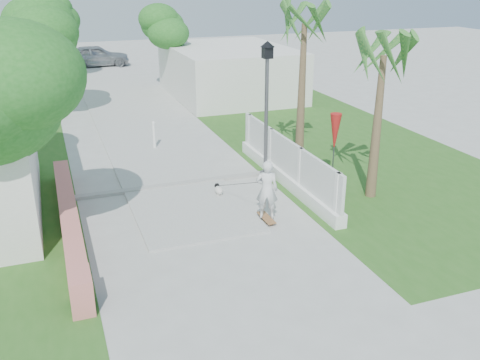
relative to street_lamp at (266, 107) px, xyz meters
name	(u,v)px	position (x,y,z in m)	size (l,w,h in m)	color
ground	(240,283)	(-2.90, -5.50, -2.43)	(90.00, 90.00, 0.00)	#B7B7B2
path_strip	(114,95)	(-2.90, 14.50, -2.40)	(3.20, 36.00, 0.06)	#B7B7B2
curb	(175,185)	(-2.90, 0.50, -2.38)	(6.50, 0.25, 0.10)	#999993
grass_right	(337,145)	(4.10, 2.50, -2.42)	(8.00, 20.00, 0.01)	#2B5D1D
pink_wall	(70,226)	(-6.20, -1.95, -2.11)	(0.45, 8.20, 0.80)	#CB7168
lattice_fence	(286,168)	(0.50, -0.50, -1.88)	(0.35, 7.00, 1.50)	white
building_right	(229,71)	(3.10, 12.50, -1.13)	(6.00, 8.00, 2.60)	silver
street_lamp	(266,107)	(0.00, 0.00, 0.00)	(0.44, 0.44, 4.44)	#59595E
bollard	(154,134)	(-2.70, 4.50, -1.84)	(0.14, 0.14, 1.09)	white
patio_umbrella	(335,133)	(1.90, -1.00, -0.74)	(0.36, 0.36, 2.30)	#59595E
tree_path_left	(50,33)	(-5.88, 10.48, 1.39)	(3.40, 3.40, 5.23)	#4C3826
tree_path_right	(169,28)	(0.32, 14.48, 1.07)	(3.00, 3.00, 4.79)	#4C3826
tree_path_far	(48,16)	(-5.68, 20.48, 1.39)	(3.20, 3.20, 5.17)	#4C3826
palm_far	(304,34)	(1.70, 1.00, 2.06)	(1.80, 1.80, 5.30)	brown
palm_near	(383,64)	(2.50, -2.30, 1.53)	(1.80, 1.80, 4.70)	brown
skateboarder	(245,186)	(-1.46, -2.01, -1.66)	(1.03, 2.71, 1.74)	#99673D
dog	(218,190)	(-1.82, -0.69, -2.23)	(0.23, 0.53, 0.36)	silver
parked_car	(96,56)	(-2.71, 24.55, -1.65)	(1.82, 4.53, 1.54)	#97999E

